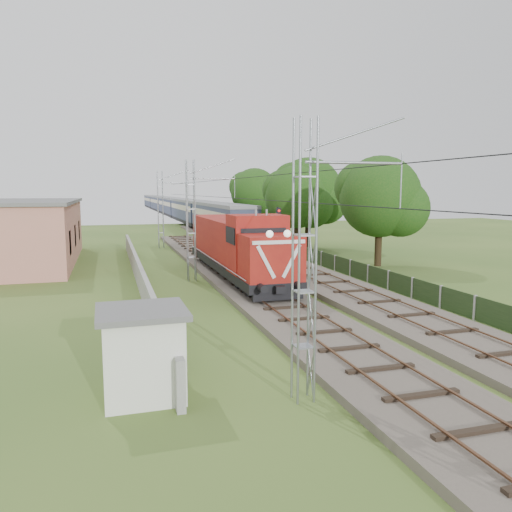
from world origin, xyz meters
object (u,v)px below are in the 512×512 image
object	(u,v)px
locomotive	(236,246)
relay_hut	(143,352)
coach_rake	(172,206)
signal_post	(278,229)

from	to	relation	value
locomotive	relay_hut	size ratio (longest dim) A/B	6.78
coach_rake	signal_post	distance (m)	76.83
coach_rake	relay_hut	size ratio (longest dim) A/B	46.48
coach_rake	signal_post	world-z (taller)	signal_post
locomotive	coach_rake	bearing A→B (deg)	86.30
locomotive	signal_post	distance (m)	3.31
signal_post	coach_rake	bearing A→B (deg)	88.60
locomotive	relay_hut	world-z (taller)	locomotive
locomotive	signal_post	size ratio (longest dim) A/B	3.68
signal_post	relay_hut	distance (m)	21.35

